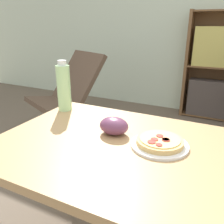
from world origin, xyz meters
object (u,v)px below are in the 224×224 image
Objects in this scene: drink_bottle at (64,87)px; lounge_chair_near at (66,108)px; bookshelf at (216,71)px; grape_bunch at (114,126)px; pizza_on_plate at (160,143)px.

lounge_chair_near is (-0.79, 1.03, -0.57)m from drink_bottle.
bookshelf is at bearing 73.92° from drink_bottle.
drink_bottle reaches higher than lounge_chair_near.
bookshelf is (0.64, 2.23, -0.24)m from drink_bottle.
drink_bottle is (-0.38, 0.16, 0.09)m from grape_bunch.
bookshelf reaches higher than pizza_on_plate.
drink_bottle is 1.41m from lounge_chair_near.
drink_bottle is at bearing 157.38° from grape_bunch.
pizza_on_plate is 0.83× the size of drink_bottle.
bookshelf is (1.44, 1.21, 0.33)m from lounge_chair_near.
pizza_on_plate is at bearing -91.31° from bookshelf.
pizza_on_plate is 0.17× the size of bookshelf.
drink_bottle is 0.29× the size of lounge_chair_near.
grape_bunch is at bearing -96.32° from bookshelf.
grape_bunch is 0.48× the size of drink_bottle.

